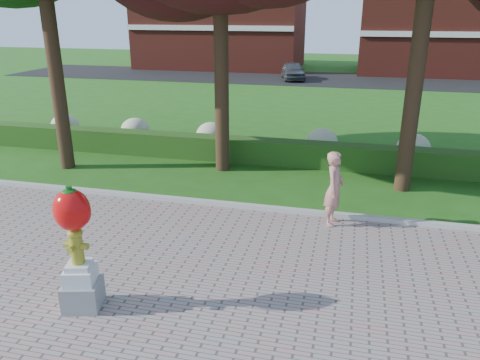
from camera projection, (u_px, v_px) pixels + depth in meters
The scene contains 10 objects.
ground at pixel (238, 271), 9.25m from camera, with size 100.00×100.00×0.00m, color #235715.
curb at pixel (266, 209), 11.96m from camera, with size 40.00×0.18×0.15m, color #ADADA5.
lawn_hedge at pixel (289, 153), 15.50m from camera, with size 24.00×0.70×0.80m, color #204714.
hydrangea_row at pixel (309, 142), 16.23m from camera, with size 20.10×1.10×0.99m.
street at pixel (329, 79), 34.79m from camera, with size 50.00×8.00×0.02m, color black.
building_left at pixel (221, 26), 41.31m from camera, with size 14.00×8.00×7.00m, color maroon.
building_right at pixel (438, 32), 37.38m from camera, with size 12.00×8.00×6.40m, color maroon.
hydrant_sculpture at pixel (76, 245), 7.69m from camera, with size 0.74×0.74×2.22m.
woman at pixel (334, 189), 10.92m from camera, with size 0.65×0.43×1.79m, color tan.
parked_car at pixel (293, 71), 34.35m from camera, with size 1.50×3.73×1.27m, color #45494E.
Camera 1 is at (1.97, -7.82, 4.86)m, focal length 35.00 mm.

